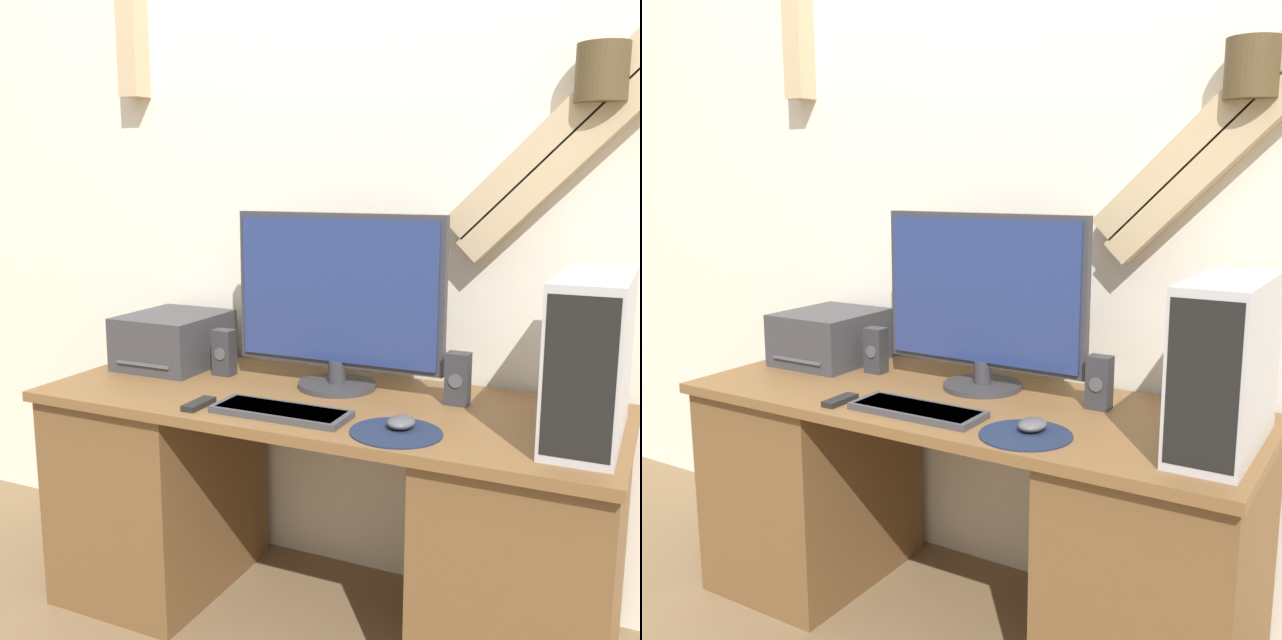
% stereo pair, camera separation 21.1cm
% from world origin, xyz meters
% --- Properties ---
extents(wall_back, '(6.40, 0.19, 2.99)m').
position_xyz_m(wall_back, '(0.01, 0.70, 1.37)').
color(wall_back, silver).
rests_on(wall_back, ground_plane).
extents(desk, '(1.67, 0.65, 0.70)m').
position_xyz_m(desk, '(0.00, 0.32, 0.36)').
color(desk, brown).
rests_on(desk, ground_plane).
extents(monitor, '(0.66, 0.24, 0.52)m').
position_xyz_m(monitor, '(-0.01, 0.44, 0.98)').
color(monitor, '#333338').
rests_on(monitor, desk).
extents(keyboard, '(0.37, 0.14, 0.02)m').
position_xyz_m(keyboard, '(-0.03, 0.14, 0.71)').
color(keyboard, '#3D3D42').
rests_on(keyboard, desk).
extents(mousepad, '(0.23, 0.23, 0.00)m').
position_xyz_m(mousepad, '(0.29, 0.13, 0.71)').
color(mousepad, '#19233D').
rests_on(mousepad, desk).
extents(mouse, '(0.07, 0.09, 0.03)m').
position_xyz_m(mouse, '(0.30, 0.16, 0.72)').
color(mouse, '#4C4C51').
rests_on(mouse, mousepad).
extents(computer_tower, '(0.17, 0.45, 0.40)m').
position_xyz_m(computer_tower, '(0.72, 0.30, 0.90)').
color(computer_tower, '#B2B2B7').
rests_on(computer_tower, desk).
extents(printer, '(0.29, 0.34, 0.18)m').
position_xyz_m(printer, '(-0.62, 0.46, 0.79)').
color(printer, '#38383D').
rests_on(printer, desk).
extents(speaker_left, '(0.06, 0.05, 0.15)m').
position_xyz_m(speaker_left, '(-0.40, 0.42, 0.78)').
color(speaker_left, '#2D2D33').
rests_on(speaker_left, desk).
extents(speaker_right, '(0.06, 0.05, 0.15)m').
position_xyz_m(speaker_right, '(0.37, 0.43, 0.78)').
color(speaker_right, '#2D2D33').
rests_on(speaker_right, desk).
extents(remote_control, '(0.04, 0.12, 0.02)m').
position_xyz_m(remote_control, '(-0.27, 0.10, 0.71)').
color(remote_control, black).
rests_on(remote_control, desk).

